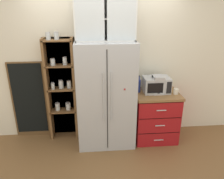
{
  "coord_description": "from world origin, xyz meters",
  "views": [
    {
      "loc": [
        -0.2,
        -3.37,
        2.31
      ],
      "look_at": [
        0.1,
        0.03,
        0.98
      ],
      "focal_mm": 35.7,
      "sensor_mm": 36.0,
      "label": 1
    }
  ],
  "objects_px": {
    "mug_cream": "(176,91)",
    "chalkboard_menu": "(30,100)",
    "mug_charcoal": "(158,92)",
    "microwave": "(156,85)",
    "bottle_cobalt": "(139,85)",
    "refrigerator": "(106,95)",
    "coffee_maker": "(158,84)"
  },
  "relations": [
    {
      "from": "refrigerator",
      "to": "mug_cream",
      "type": "distance_m",
      "value": 1.17
    },
    {
      "from": "coffee_maker",
      "to": "mug_charcoal",
      "type": "relative_size",
      "value": 2.52
    },
    {
      "from": "refrigerator",
      "to": "mug_cream",
      "type": "height_order",
      "value": "refrigerator"
    },
    {
      "from": "bottle_cobalt",
      "to": "mug_cream",
      "type": "bearing_deg",
      "value": -12.63
    },
    {
      "from": "coffee_maker",
      "to": "bottle_cobalt",
      "type": "distance_m",
      "value": 0.32
    },
    {
      "from": "bottle_cobalt",
      "to": "chalkboard_menu",
      "type": "relative_size",
      "value": 0.21
    },
    {
      "from": "mug_cream",
      "to": "bottle_cobalt",
      "type": "height_order",
      "value": "bottle_cobalt"
    },
    {
      "from": "microwave",
      "to": "mug_charcoal",
      "type": "xyz_separation_m",
      "value": [
        0.01,
        -0.12,
        -0.09
      ]
    },
    {
      "from": "mug_cream",
      "to": "bottle_cobalt",
      "type": "relative_size",
      "value": 0.39
    },
    {
      "from": "chalkboard_menu",
      "to": "bottle_cobalt",
      "type": "bearing_deg",
      "value": -6.48
    },
    {
      "from": "microwave",
      "to": "bottle_cobalt",
      "type": "bearing_deg",
      "value": 177.79
    },
    {
      "from": "mug_cream",
      "to": "chalkboard_menu",
      "type": "relative_size",
      "value": 0.08
    },
    {
      "from": "coffee_maker",
      "to": "chalkboard_menu",
      "type": "xyz_separation_m",
      "value": [
        -2.21,
        0.27,
        -0.33
      ]
    },
    {
      "from": "refrigerator",
      "to": "chalkboard_menu",
      "type": "relative_size",
      "value": 1.27
    },
    {
      "from": "mug_cream",
      "to": "chalkboard_menu",
      "type": "bearing_deg",
      "value": 172.01
    },
    {
      "from": "refrigerator",
      "to": "mug_charcoal",
      "type": "height_order",
      "value": "refrigerator"
    },
    {
      "from": "coffee_maker",
      "to": "chalkboard_menu",
      "type": "height_order",
      "value": "chalkboard_menu"
    },
    {
      "from": "coffee_maker",
      "to": "mug_cream",
      "type": "relative_size",
      "value": 2.67
    },
    {
      "from": "mug_cream",
      "to": "refrigerator",
      "type": "bearing_deg",
      "value": 177.4
    },
    {
      "from": "refrigerator",
      "to": "bottle_cobalt",
      "type": "height_order",
      "value": "refrigerator"
    },
    {
      "from": "mug_cream",
      "to": "chalkboard_menu",
      "type": "distance_m",
      "value": 2.54
    },
    {
      "from": "mug_charcoal",
      "to": "chalkboard_menu",
      "type": "distance_m",
      "value": 2.25
    },
    {
      "from": "microwave",
      "to": "bottle_cobalt",
      "type": "distance_m",
      "value": 0.3
    },
    {
      "from": "refrigerator",
      "to": "mug_cream",
      "type": "xyz_separation_m",
      "value": [
        1.17,
        -0.05,
        0.04
      ]
    },
    {
      "from": "refrigerator",
      "to": "coffee_maker",
      "type": "bearing_deg",
      "value": 1.97
    },
    {
      "from": "mug_cream",
      "to": "mug_charcoal",
      "type": "relative_size",
      "value": 0.94
    },
    {
      "from": "mug_charcoal",
      "to": "chalkboard_menu",
      "type": "xyz_separation_m",
      "value": [
        -2.21,
        0.35,
        -0.22
      ]
    },
    {
      "from": "mug_charcoal",
      "to": "refrigerator",
      "type": "bearing_deg",
      "value": 176.83
    },
    {
      "from": "microwave",
      "to": "mug_cream",
      "type": "height_order",
      "value": "microwave"
    },
    {
      "from": "mug_cream",
      "to": "microwave",
      "type": "bearing_deg",
      "value": 157.9
    },
    {
      "from": "coffee_maker",
      "to": "chalkboard_menu",
      "type": "bearing_deg",
      "value": 173.05
    },
    {
      "from": "coffee_maker",
      "to": "mug_cream",
      "type": "xyz_separation_m",
      "value": [
        0.3,
        -0.08,
        -0.11
      ]
    }
  ]
}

